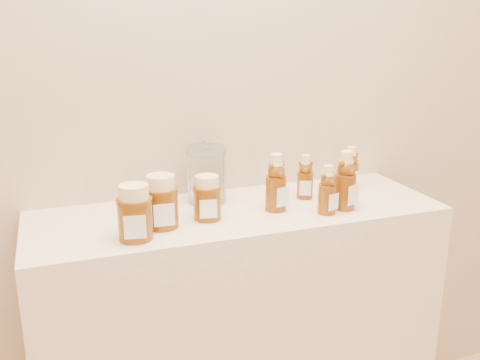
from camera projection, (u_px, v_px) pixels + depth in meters
name	position (u px, v px, depth m)	size (l,w,h in m)	color
wall_back	(216.00, 48.00, 1.61)	(3.50, 0.02, 2.70)	tan
display_table	(239.00, 344.00, 1.69)	(1.20, 0.40, 0.90)	beige
bear_bottle_back_left	(276.00, 179.00, 1.53)	(0.06, 0.06, 0.19)	#5E2C07
bear_bottle_back_mid	(305.00, 174.00, 1.64)	(0.05, 0.05, 0.16)	#5E2C07
bear_bottle_back_right	(351.00, 165.00, 1.74)	(0.05, 0.05, 0.16)	#5E2C07
bear_bottle_front_left	(327.00, 187.00, 1.51)	(0.05, 0.05, 0.16)	#5E2C07
bear_bottle_front_right	(346.00, 177.00, 1.54)	(0.07, 0.07, 0.20)	#5E2C07
honey_jar_left	(162.00, 201.00, 1.41)	(0.09, 0.09, 0.14)	#5E2C07
honey_jar_back	(207.00, 197.00, 1.47)	(0.08, 0.08, 0.12)	#5E2C07
honey_jar_front	(135.00, 212.00, 1.33)	(0.09, 0.09, 0.14)	#5E2C07
glass_canister	(207.00, 172.00, 1.60)	(0.12, 0.12, 0.19)	white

